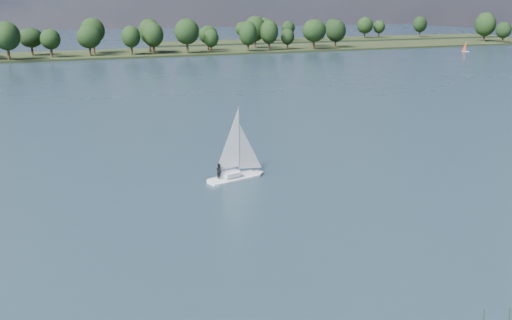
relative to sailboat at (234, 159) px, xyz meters
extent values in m
plane|color=#233342|center=(-9.75, 67.88, -2.60)|extent=(700.00, 700.00, 0.00)
cube|color=black|center=(-9.75, 179.88, -2.60)|extent=(660.00, 40.00, 1.50)
cube|color=black|center=(150.25, 227.88, -2.60)|extent=(220.00, 30.00, 1.40)
cube|color=white|center=(0.10, 0.01, -2.60)|extent=(7.34, 3.64, 0.83)
cube|color=white|center=(0.10, 0.01, -1.77)|extent=(2.32, 1.72, 0.52)
cylinder|color=#ABACB2|center=(0.10, 0.01, 2.13)|extent=(0.12, 0.12, 8.32)
imported|color=black|center=(-1.80, 0.28, -1.15)|extent=(0.60, 0.75, 1.79)
imported|color=black|center=(-2.03, -0.34, -1.15)|extent=(0.79, 0.95, 1.79)
cube|color=silver|center=(159.37, 135.68, -2.60)|extent=(3.03, 2.42, 0.46)
cylinder|color=silver|center=(159.37, 135.68, -0.30)|extent=(0.08, 0.08, 4.08)
camera|label=1|loc=(-23.09, -61.74, 18.13)|focal=40.00mm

